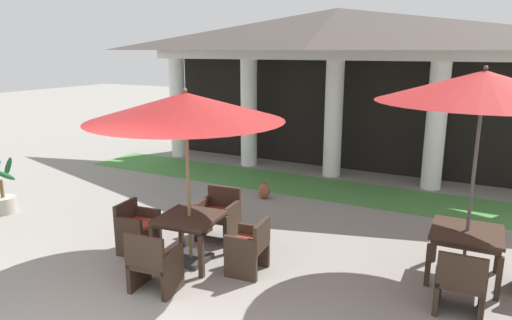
{
  "coord_description": "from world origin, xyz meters",
  "views": [
    {
      "loc": [
        3.67,
        -2.86,
        3.2
      ],
      "look_at": [
        -0.04,
        4.19,
        1.29
      ],
      "focal_mm": 32.29,
      "sensor_mm": 36.0,
      "label": 1
    }
  ],
  "objects": [
    {
      "name": "lawn_strip",
      "position": [
        0.0,
        7.12,
        0.0
      ],
      "size": [
        12.82,
        1.74,
        0.01
      ],
      "primitive_type": "cube",
      "color": "#47843D",
      "rests_on": "ground"
    },
    {
      "name": "patio_table_near_foreground",
      "position": [
        -0.3,
        2.51,
        0.64
      ],
      "size": [
        0.98,
        0.98,
        0.74
      ],
      "rotation": [
        0.0,
        0.0,
        0.1
      ],
      "color": "#38281E",
      "rests_on": "ground"
    },
    {
      "name": "patio_chair_near_foreground_south",
      "position": [
        -0.2,
        1.52,
        0.4
      ],
      "size": [
        0.66,
        0.56,
        0.87
      ],
      "rotation": [
        0.0,
        0.0,
        0.1
      ],
      "color": "#38281E",
      "rests_on": "ground"
    },
    {
      "name": "patio_table_mid_left",
      "position": [
        3.48,
        3.85,
        0.64
      ],
      "size": [
        0.96,
        0.96,
        0.74
      ],
      "rotation": [
        0.0,
        0.0,
        0.02
      ],
      "color": "#38281E",
      "rests_on": "ground"
    },
    {
      "name": "background_pavilion",
      "position": [
        0.0,
        8.44,
        3.25
      ],
      "size": [
        11.02,
        3.04,
        4.18
      ],
      "color": "white",
      "rests_on": "ground"
    },
    {
      "name": "potted_palm_left_edge",
      "position": [
        -4.9,
        2.54,
        0.31
      ],
      "size": [
        0.49,
        0.51,
        1.17
      ],
      "color": "#B2AD9E",
      "rests_on": "ground"
    },
    {
      "name": "patio_chair_near_foreground_east",
      "position": [
        0.68,
        2.61,
        0.4
      ],
      "size": [
        0.56,
        0.61,
        0.82
      ],
      "rotation": [
        0.0,
        0.0,
        -4.61
      ],
      "color": "#38281E",
      "rests_on": "ground"
    },
    {
      "name": "patio_umbrella_near_foreground",
      "position": [
        -0.3,
        2.51,
        2.39
      ],
      "size": [
        2.88,
        2.88,
        2.67
      ],
      "color": "#2D2D2D",
      "rests_on": "ground"
    },
    {
      "name": "patio_chair_near_foreground_north",
      "position": [
        -0.4,
        3.5,
        0.41
      ],
      "size": [
        0.7,
        0.65,
        0.86
      ],
      "rotation": [
        0.0,
        0.0,
        -3.04
      ],
      "color": "#38281E",
      "rests_on": "ground"
    },
    {
      "name": "patio_chair_near_foreground_west",
      "position": [
        -1.28,
        2.41,
        0.4
      ],
      "size": [
        0.57,
        0.62,
        0.82
      ],
      "rotation": [
        0.0,
        0.0,
        -1.47
      ],
      "color": "#38281E",
      "rests_on": "ground"
    },
    {
      "name": "patio_umbrella_mid_left",
      "position": [
        3.48,
        3.85,
        2.73
      ],
      "size": [
        2.76,
        2.76,
        3.0
      ],
      "color": "#2D2D2D",
      "rests_on": "ground"
    },
    {
      "name": "patio_chair_mid_left_south",
      "position": [
        3.5,
        2.87,
        0.41
      ],
      "size": [
        0.58,
        0.56,
        0.86
      ],
      "rotation": [
        0.0,
        0.0,
        0.02
      ],
      "color": "#38281E",
      "rests_on": "ground"
    },
    {
      "name": "terracotta_urn",
      "position": [
        -0.68,
        5.79,
        0.18
      ],
      "size": [
        0.26,
        0.26,
        0.42
      ],
      "color": "brown",
      "rests_on": "ground"
    }
  ]
}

